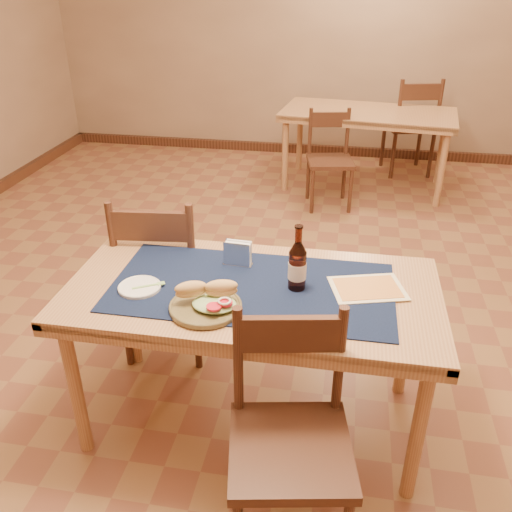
% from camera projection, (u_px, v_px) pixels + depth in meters
% --- Properties ---
extents(room, '(6.04, 7.04, 2.84)m').
position_uv_depth(room, '(280.00, 94.00, 2.70)').
color(room, '#8C613D').
rests_on(room, ground).
extents(main_table, '(1.60, 0.80, 0.75)m').
position_uv_depth(main_table, '(252.00, 303.00, 2.36)').
color(main_table, '#AE8152').
rests_on(main_table, ground).
extents(placemat, '(1.20, 0.60, 0.01)m').
position_uv_depth(placemat, '(252.00, 287.00, 2.32)').
color(placemat, '#101B3D').
rests_on(placemat, main_table).
extents(baseboard, '(6.00, 7.00, 0.10)m').
position_uv_depth(baseboard, '(276.00, 317.00, 3.35)').
color(baseboard, '#4A291A').
rests_on(baseboard, ground).
extents(back_table, '(1.68, 0.98, 0.75)m').
position_uv_depth(back_table, '(368.00, 120.00, 5.14)').
color(back_table, '#AE8152').
rests_on(back_table, ground).
extents(chair_main_far, '(0.50, 0.50, 0.98)m').
position_uv_depth(chair_main_far, '(163.00, 273.00, 2.91)').
color(chair_main_far, '#4A291A').
rests_on(chair_main_far, ground).
extents(chair_main_near, '(0.50, 0.50, 0.93)m').
position_uv_depth(chair_main_near, '(290.00, 436.00, 1.94)').
color(chair_main_near, '#4A291A').
rests_on(chair_main_near, ground).
extents(chair_back_near, '(0.46, 0.46, 0.85)m').
position_uv_depth(chair_back_near, '(330.00, 158.00, 4.84)').
color(chair_back_near, '#4A291A').
rests_on(chair_back_near, ground).
extents(chair_back_far, '(0.55, 0.55, 1.00)m').
position_uv_depth(chair_back_far, '(411.00, 125.00, 5.55)').
color(chair_back_far, '#4A291A').
rests_on(chair_back_far, ground).
extents(sandwich_plate, '(0.29, 0.29, 0.11)m').
position_uv_depth(sandwich_plate, '(208.00, 302.00, 2.16)').
color(sandwich_plate, brown).
rests_on(sandwich_plate, placemat).
extents(side_plate, '(0.18, 0.18, 0.02)m').
position_uv_depth(side_plate, '(139.00, 287.00, 2.30)').
color(side_plate, white).
rests_on(side_plate, placemat).
extents(fork, '(0.13, 0.08, 0.00)m').
position_uv_depth(fork, '(151.00, 285.00, 2.30)').
color(fork, '#98D273').
rests_on(fork, side_plate).
extents(beer_bottle, '(0.08, 0.08, 0.29)m').
position_uv_depth(beer_bottle, '(297.00, 266.00, 2.26)').
color(beer_bottle, '#46160C').
rests_on(beer_bottle, placemat).
extents(napkin_holder, '(0.13, 0.06, 0.12)m').
position_uv_depth(napkin_holder, '(238.00, 254.00, 2.46)').
color(napkin_holder, silver).
rests_on(napkin_holder, placemat).
extents(menu_card, '(0.35, 0.30, 0.01)m').
position_uv_depth(menu_card, '(368.00, 288.00, 2.30)').
color(menu_card, beige).
rests_on(menu_card, placemat).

